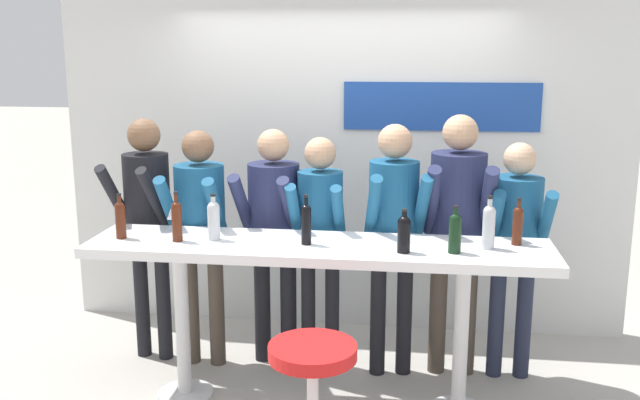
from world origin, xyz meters
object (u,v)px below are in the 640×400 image
(person_right, at_px, (457,217))
(wine_bottle_3, at_px, (177,219))
(person_far_left, at_px, (147,211))
(wine_glass_0, at_px, (172,213))
(wine_bottle_1, at_px, (518,224))
(wine_bottle_6, at_px, (214,219))
(wine_bottle_4, at_px, (120,218))
(wine_bottle_7, at_px, (455,231))
(person_center, at_px, (320,227))
(person_center_left, at_px, (274,221))
(wine_bottle_2, at_px, (404,232))
(person_center_right, at_px, (393,222))
(bar_stool, at_px, (313,391))
(wine_bottle_0, at_px, (489,225))
(tasting_table, at_px, (318,266))
(person_far_right, at_px, (515,235))
(wine_bottle_5, at_px, (306,222))
(person_left, at_px, (200,222))

(person_right, xyz_separation_m, wine_bottle_3, (-1.72, -0.62, 0.08))
(person_far_left, xyz_separation_m, wine_glass_0, (0.32, -0.38, 0.09))
(wine_bottle_1, bearing_deg, wine_bottle_6, -175.79)
(wine_bottle_4, height_order, wine_bottle_7, wine_bottle_4)
(person_center, bearing_deg, person_center_left, 169.50)
(wine_bottle_2, bearing_deg, person_center_right, 97.28)
(bar_stool, bearing_deg, wine_bottle_0, 42.50)
(person_center_left, relative_size, wine_bottle_6, 5.80)
(wine_bottle_6, height_order, wine_glass_0, wine_bottle_6)
(person_center, bearing_deg, bar_stool, -82.91)
(wine_bottle_0, distance_m, wine_bottle_6, 1.65)
(person_far_left, bearing_deg, wine_bottle_7, -7.88)
(wine_glass_0, bearing_deg, wine_bottle_0, -3.60)
(tasting_table, height_order, wine_bottle_6, wine_bottle_6)
(wine_bottle_6, bearing_deg, person_far_right, 16.42)
(person_right, bearing_deg, wine_bottle_5, -149.07)
(person_center_right, distance_m, wine_bottle_6, 1.19)
(person_center_left, distance_m, wine_bottle_7, 1.37)
(wine_bottle_7, bearing_deg, person_left, 161.40)
(person_center, distance_m, wine_glass_0, 0.98)
(person_right, distance_m, person_far_right, 0.40)
(person_center, distance_m, wine_bottle_4, 1.30)
(person_far_left, relative_size, wine_bottle_3, 5.64)
(wine_bottle_3, bearing_deg, person_center_right, 22.92)
(wine_bottle_7, bearing_deg, person_center_left, 151.09)
(tasting_table, xyz_separation_m, person_center, (-0.06, 0.50, 0.12))
(person_center, bearing_deg, person_right, 4.89)
(person_center_right, relative_size, wine_bottle_7, 6.17)
(wine_glass_0, bearing_deg, tasting_table, -8.86)
(person_far_left, relative_size, wine_bottle_7, 6.20)
(wine_bottle_2, bearing_deg, wine_bottle_0, 16.44)
(person_center_left, height_order, person_center_right, person_center_right)
(person_far_left, bearing_deg, wine_bottle_4, -76.11)
(tasting_table, height_order, wine_bottle_5, wine_bottle_5)
(person_left, bearing_deg, wine_bottle_0, -12.03)
(person_center_right, distance_m, wine_bottle_1, 0.83)
(person_right, bearing_deg, person_center_right, -171.46)
(person_left, bearing_deg, wine_bottle_3, -86.01)
(person_center_left, bearing_deg, tasting_table, -48.14)
(person_far_right, bearing_deg, person_far_left, 178.96)
(person_far_right, xyz_separation_m, wine_glass_0, (-2.20, -0.41, 0.18))
(person_far_left, xyz_separation_m, person_center, (1.23, -0.03, -0.07))
(wine_bottle_4, height_order, wine_glass_0, wine_bottle_4)
(wine_bottle_0, xyz_separation_m, wine_bottle_6, (-1.65, -0.02, -0.01))
(wine_bottle_6, bearing_deg, person_center_left, 65.60)
(wine_bottle_0, bearing_deg, person_far_right, 66.38)
(person_left, height_order, wine_bottle_3, person_left)
(wine_glass_0, bearing_deg, wine_bottle_2, -10.31)
(wine_bottle_6, bearing_deg, wine_bottle_3, -164.20)
(person_far_left, relative_size, wine_bottle_4, 6.13)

